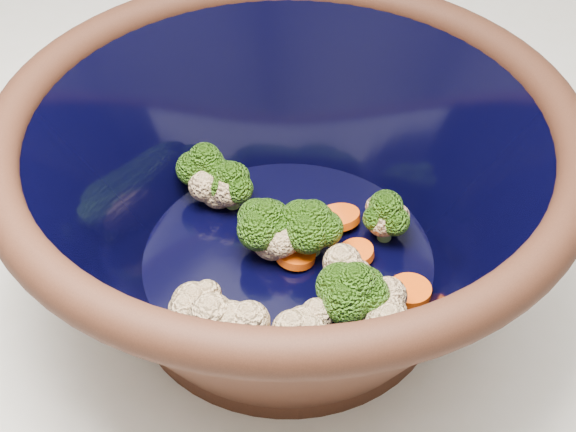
# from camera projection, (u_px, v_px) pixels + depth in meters

# --- Properties ---
(mixing_bowl) EXTENTS (0.43, 0.43, 0.16)m
(mixing_bowl) POSITION_uv_depth(u_px,v_px,m) (288.00, 199.00, 0.52)
(mixing_bowl) COLOR black
(mixing_bowl) RESTS_ON counter
(vegetable_pile) EXTENTS (0.21, 0.17, 0.05)m
(vegetable_pile) POSITION_uv_depth(u_px,v_px,m) (294.00, 244.00, 0.54)
(vegetable_pile) COLOR #608442
(vegetable_pile) RESTS_ON mixing_bowl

